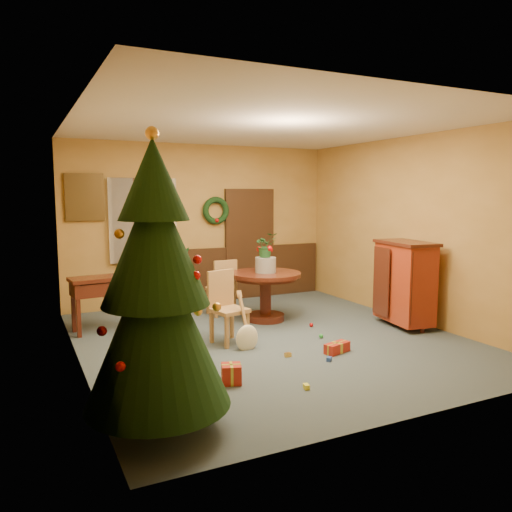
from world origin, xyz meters
TOP-DOWN VIEW (x-y plane):
  - room_envelope at (0.21, 2.70)m, footprint 5.50×5.50m
  - dining_table at (0.41, 0.96)m, footprint 1.12×1.12m
  - urn at (0.41, 0.96)m, footprint 0.33×0.33m
  - centerpiece_plant at (0.41, 0.96)m, footprint 0.35×0.30m
  - chair_near at (-0.60, 0.14)m, footprint 0.51×0.51m
  - chair_far at (-0.08, 1.54)m, footprint 0.43×0.43m
  - guitar at (-0.48, -0.28)m, footprint 0.45×0.55m
  - plant_stand at (-0.63, 1.87)m, footprint 0.29×0.29m
  - stand_plant at (-0.63, 1.87)m, footprint 0.25×0.22m
  - christmas_tree at (-2.09, -1.97)m, footprint 1.23×1.23m
  - writing_desk at (-2.01, 1.44)m, footprint 0.95×0.55m
  - sideboard at (2.15, -0.27)m, footprint 0.67×1.08m
  - gift_a at (-1.85, -1.01)m, footprint 0.39×0.34m
  - gift_b at (-1.12, -1.27)m, footprint 0.26×0.26m
  - gift_c at (-2.10, -1.60)m, footprint 0.35×0.32m
  - gift_d at (0.49, -0.90)m, footprint 0.39×0.25m
  - toy_a at (0.21, -1.13)m, footprint 0.09×0.09m
  - toy_b at (0.66, -0.27)m, footprint 0.06×0.06m
  - toy_c at (-0.49, -1.75)m, footprint 0.07×0.09m
  - toy_d at (0.85, 0.29)m, footprint 0.06×0.06m
  - toy_e at (-0.16, -0.77)m, footprint 0.08×0.05m

SIDE VIEW (x-z plane):
  - toy_a at x=0.21m, z-range 0.00..0.05m
  - toy_c at x=-0.49m, z-range 0.00..0.05m
  - toy_e at x=-0.16m, z-range 0.00..0.05m
  - toy_b at x=0.66m, z-range 0.00..0.06m
  - toy_d at x=0.85m, z-range 0.00..0.06m
  - gift_d at x=0.49m, z-range 0.00..0.13m
  - gift_c at x=-2.10m, z-range 0.00..0.16m
  - gift_a at x=-1.85m, z-range 0.00..0.17m
  - gift_b at x=-1.12m, z-range 0.00..0.21m
  - guitar at x=-0.48m, z-range 0.01..0.72m
  - plant_stand at x=-0.63m, z-range 0.09..0.85m
  - chair_far at x=-0.08m, z-range 0.03..0.97m
  - chair_near at x=-0.60m, z-range 0.04..1.01m
  - dining_table at x=0.41m, z-range 0.15..0.93m
  - writing_desk at x=-2.01m, z-range 0.20..1.01m
  - sideboard at x=2.15m, z-range 0.05..1.34m
  - urn at x=0.41m, z-range 0.77..1.01m
  - stand_plant at x=-0.63m, z-range 0.76..1.13m
  - room_envelope at x=0.21m, z-range -1.63..3.87m
  - christmas_tree at x=-2.09m, z-range -0.06..2.47m
  - centerpiece_plant at x=0.41m, z-range 1.01..1.40m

